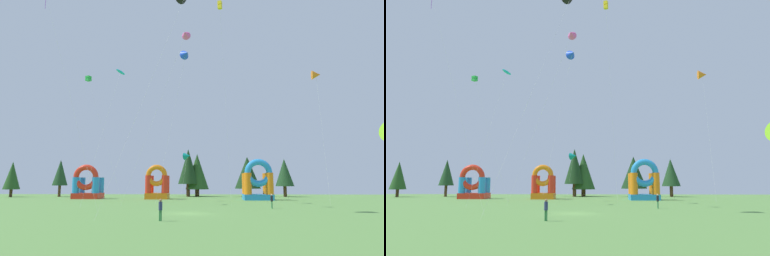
% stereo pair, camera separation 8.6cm
% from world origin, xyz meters
% --- Properties ---
extents(ground_plane, '(120.00, 120.00, 0.00)m').
position_xyz_m(ground_plane, '(0.00, 0.00, 0.00)').
color(ground_plane, '#5B8C42').
extents(kite_cyan_parafoil, '(3.59, 7.35, 19.51)m').
position_xyz_m(kite_cyan_parafoil, '(-10.70, 14.21, 19.04)').
color(kite_cyan_parafoil, '#19B7CC').
rests_on(kite_cyan_parafoil, ground_plane).
extents(kite_pink_delta, '(9.13, 1.89, 23.43)m').
position_xyz_m(kite_pink_delta, '(-0.87, 9.66, 22.77)').
color(kite_pink_delta, '#EA599E').
rests_on(kite_pink_delta, ground_plane).
extents(kite_blue_delta, '(5.16, 3.09, 23.91)m').
position_xyz_m(kite_blue_delta, '(-1.30, 17.89, 23.14)').
color(kite_blue_delta, blue).
rests_on(kite_blue_delta, ground_plane).
extents(kite_teal_delta, '(1.82, 2.77, 8.08)m').
position_xyz_m(kite_teal_delta, '(-1.38, 23.85, 7.43)').
color(kite_teal_delta, '#0C7F7A').
rests_on(kite_teal_delta, ground_plane).
extents(kite_orange_delta, '(1.40, 4.96, 20.08)m').
position_xyz_m(kite_orange_delta, '(18.76, 17.74, 19.36)').
color(kite_orange_delta, orange).
rests_on(kite_orange_delta, ground_plane).
extents(kite_yellow_box, '(1.76, 4.30, 28.09)m').
position_xyz_m(kite_yellow_box, '(3.87, 10.91, 27.34)').
color(kite_yellow_box, yellow).
rests_on(kite_yellow_box, ground_plane).
extents(kite_green_box, '(8.42, 4.01, 22.92)m').
position_xyz_m(kite_green_box, '(-20.33, 28.15, 22.39)').
color(kite_green_box, green).
rests_on(kite_green_box, ground_plane).
extents(person_midfield, '(0.41, 0.41, 1.70)m').
position_xyz_m(person_midfield, '(-1.75, -7.06, 1.01)').
color(person_midfield, '#33723F').
rests_on(person_midfield, ground_plane).
extents(person_near_camera, '(0.30, 0.30, 1.69)m').
position_xyz_m(person_near_camera, '(9.44, 6.98, 1.00)').
color(person_near_camera, '#33723F').
rests_on(person_near_camera, ground_plane).
extents(inflatable_orange_dome, '(5.09, 4.75, 7.13)m').
position_xyz_m(inflatable_orange_dome, '(10.87, 28.15, 2.71)').
color(inflatable_orange_dome, '#268CD8').
rests_on(inflatable_orange_dome, ground_plane).
extents(inflatable_red_slide, '(5.05, 4.59, 6.43)m').
position_xyz_m(inflatable_red_slide, '(-20.94, 32.11, 2.33)').
color(inflatable_red_slide, red).
rests_on(inflatable_red_slide, ground_plane).
extents(inflatable_blue_arch, '(4.19, 4.07, 6.33)m').
position_xyz_m(inflatable_blue_arch, '(-7.40, 31.24, 2.37)').
color(inflatable_blue_arch, orange).
rests_on(inflatable_blue_arch, ground_plane).
extents(tree_row_0, '(3.51, 3.51, 7.59)m').
position_xyz_m(tree_row_0, '(-40.37, 40.21, 4.56)').
color(tree_row_0, '#4C331E').
rests_on(tree_row_0, ground_plane).
extents(tree_row_1, '(3.27, 3.27, 8.06)m').
position_xyz_m(tree_row_1, '(-30.44, 41.83, 5.19)').
color(tree_row_1, '#4C331E').
rests_on(tree_row_1, ground_plane).
extents(tree_row_2, '(4.49, 4.49, 10.51)m').
position_xyz_m(tree_row_2, '(-2.25, 43.58, 6.57)').
color(tree_row_2, '#4C331E').
rests_on(tree_row_2, ground_plane).
extents(tree_row_3, '(5.22, 5.22, 9.49)m').
position_xyz_m(tree_row_3, '(-0.30, 44.71, 5.50)').
color(tree_row_3, '#4C331E').
rests_on(tree_row_3, ground_plane).
extents(tree_row_4, '(5.73, 5.73, 8.82)m').
position_xyz_m(tree_row_4, '(10.94, 44.50, 5.24)').
color(tree_row_4, '#4C331E').
rests_on(tree_row_4, ground_plane).
extents(tree_row_5, '(4.02, 4.02, 8.27)m').
position_xyz_m(tree_row_5, '(18.90, 43.45, 5.22)').
color(tree_row_5, '#4C331E').
rests_on(tree_row_5, ground_plane).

